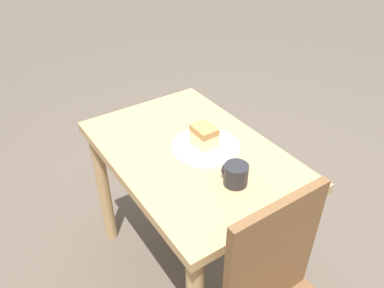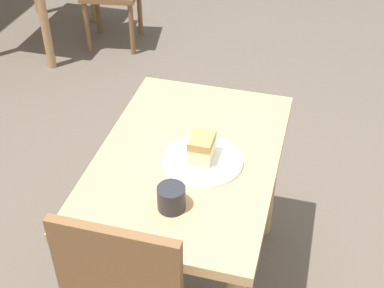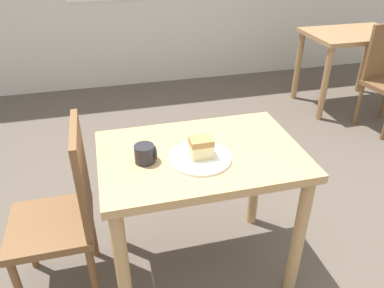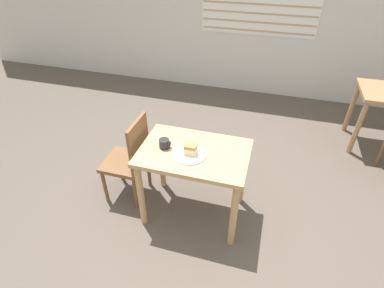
% 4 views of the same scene
% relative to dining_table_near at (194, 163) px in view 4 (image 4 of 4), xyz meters
% --- Properties ---
extents(ground_plane, '(14.00, 14.00, 0.00)m').
position_rel_dining_table_near_xyz_m(ground_plane, '(0.04, -0.21, -0.61)').
color(ground_plane, brown).
extents(wall_back, '(10.00, 0.09, 2.80)m').
position_rel_dining_table_near_xyz_m(wall_back, '(0.04, 2.82, 0.79)').
color(wall_back, beige).
rests_on(wall_back, ground_plane).
extents(dining_table_near, '(0.93, 0.62, 0.74)m').
position_rel_dining_table_near_xyz_m(dining_table_near, '(0.00, 0.00, 0.00)').
color(dining_table_near, tan).
rests_on(dining_table_near, ground_plane).
extents(chair_near_window, '(0.39, 0.39, 0.91)m').
position_rel_dining_table_near_xyz_m(chair_near_window, '(-0.65, 0.05, -0.13)').
color(chair_near_window, brown).
rests_on(chair_near_window, ground_plane).
extents(plate, '(0.28, 0.28, 0.01)m').
position_rel_dining_table_near_xyz_m(plate, '(-0.02, -0.06, 0.14)').
color(plate, white).
rests_on(plate, dining_table_near).
extents(cake_slice, '(0.10, 0.08, 0.09)m').
position_rel_dining_table_near_xyz_m(cake_slice, '(-0.01, -0.05, 0.19)').
color(cake_slice, beige).
rests_on(cake_slice, plate).
extents(coffee_mug, '(0.10, 0.09, 0.08)m').
position_rel_dining_table_near_xyz_m(coffee_mug, '(-0.26, -0.02, 0.17)').
color(coffee_mug, '#232328').
rests_on(coffee_mug, dining_table_near).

